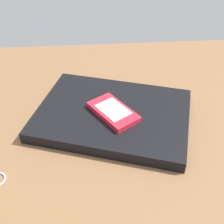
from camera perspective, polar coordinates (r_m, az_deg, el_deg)
desk_surface at (r=63.50cm, az=-3.56°, el=-3.70°), size 120.00×80.00×3.00cm
laptop_closed at (r=63.22cm, az=0.00°, el=-0.53°), size 38.52×32.93×2.50cm
cell_phone_on_laptop at (r=61.06cm, az=0.05°, el=0.07°), size 11.33×12.80×1.31cm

